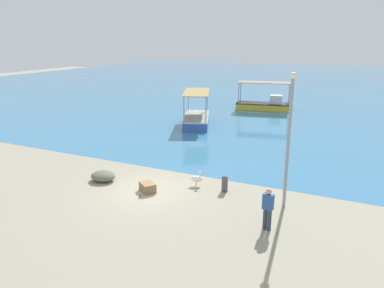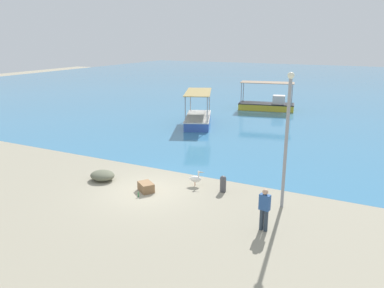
% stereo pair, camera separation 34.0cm
% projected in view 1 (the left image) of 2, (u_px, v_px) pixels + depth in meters
% --- Properties ---
extents(ground, '(120.00, 120.00, 0.00)m').
position_uv_depth(ground, '(147.00, 191.00, 17.93)').
color(ground, gray).
extents(harbor_water, '(110.00, 90.00, 0.00)m').
position_uv_depth(harbor_water, '(308.00, 84.00, 59.57)').
color(harbor_water, teal).
rests_on(harbor_water, ground).
extents(fishing_boat_far_left, '(5.76, 2.99, 2.79)m').
position_uv_depth(fishing_boat_far_left, '(265.00, 104.00, 38.05)').
color(fishing_boat_far_left, gold).
rests_on(fishing_boat_far_left, harbor_water).
extents(fishing_boat_center, '(3.90, 5.83, 2.78)m').
position_uv_depth(fishing_boat_center, '(196.00, 118.00, 31.55)').
color(fishing_boat_center, '#375AB0').
rests_on(fishing_boat_center, harbor_water).
extents(pelican, '(0.80, 0.42, 0.80)m').
position_uv_depth(pelican, '(197.00, 179.00, 18.52)').
color(pelican, '#E0997A').
rests_on(pelican, ground).
extents(lamp_post, '(0.28, 0.28, 5.80)m').
position_uv_depth(lamp_post, '(289.00, 134.00, 15.49)').
color(lamp_post, gray).
rests_on(lamp_post, ground).
extents(mooring_bollard, '(0.31, 0.31, 0.80)m').
position_uv_depth(mooring_bollard, '(225.00, 183.00, 17.82)').
color(mooring_bollard, '#47474C').
rests_on(mooring_bollard, ground).
extents(fisherman_standing, '(0.43, 0.29, 1.69)m').
position_uv_depth(fisherman_standing, '(268.00, 208.00, 14.12)').
color(fisherman_standing, '#2D3947').
rests_on(fisherman_standing, ground).
extents(net_pile, '(1.30, 1.11, 0.50)m').
position_uv_depth(net_pile, '(103.00, 176.00, 19.22)').
color(net_pile, '#60624D').
rests_on(net_pile, ground).
extents(cargo_crate, '(1.00, 0.94, 0.44)m').
position_uv_depth(cargo_crate, '(148.00, 187.00, 17.85)').
color(cargo_crate, olive).
rests_on(cargo_crate, ground).
extents(glass_bottle, '(0.07, 0.07, 0.27)m').
position_uv_depth(glass_bottle, '(140.00, 195.00, 17.24)').
color(glass_bottle, '#3F7F4C').
rests_on(glass_bottle, ground).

